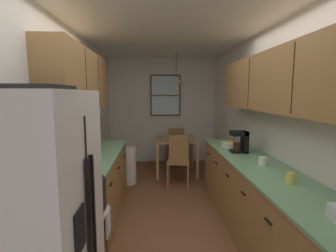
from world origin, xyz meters
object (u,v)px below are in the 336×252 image
at_px(microwave_over_range, 42,105).
at_px(mug_spare, 290,178).
at_px(trash_bin, 128,166).
at_px(coffee_maker, 241,141).
at_px(mug_by_coffeemaker, 263,161).
at_px(fruit_bowl, 230,144).
at_px(dining_chair_far, 175,144).
at_px(dining_table, 176,144).
at_px(refrigerator, 25,244).
at_px(storage_canister, 76,164).
at_px(table_serving_bowl, 180,137).
at_px(dining_chair_near, 178,158).
at_px(stove_range, 64,236).

relative_size(microwave_over_range, mug_spare, 5.54).
xyz_separation_m(microwave_over_range, trash_bin, (0.41, 2.56, -1.27)).
bearing_deg(coffee_maker, microwave_over_range, -149.50).
distance_m(mug_by_coffeemaker, fruit_bowl, 1.01).
bearing_deg(coffee_maker, dining_chair_far, 105.15).
relative_size(microwave_over_range, dining_table, 0.74).
distance_m(refrigerator, dining_table, 4.03).
bearing_deg(refrigerator, mug_spare, 21.01).
height_order(storage_canister, coffee_maker, coffee_maker).
bearing_deg(table_serving_bowl, trash_bin, -149.51).
height_order(dining_chair_near, storage_canister, storage_canister).
bearing_deg(fruit_bowl, stove_range, -140.29).
height_order(trash_bin, mug_by_coffeemaker, mug_by_coffeemaker).
relative_size(coffee_maker, mug_spare, 2.60).
bearing_deg(stove_range, refrigerator, -85.63).
bearing_deg(coffee_maker, refrigerator, -134.45).
relative_size(storage_canister, mug_spare, 1.75).
bearing_deg(fruit_bowl, dining_chair_near, 128.73).
bearing_deg(dining_chair_near, mug_by_coffeemaker, -67.65).
relative_size(stove_range, coffee_maker, 3.77).
relative_size(dining_table, storage_canister, 4.31).
bearing_deg(dining_chair_far, table_serving_bowl, -85.73).
bearing_deg(mug_by_coffeemaker, stove_range, -163.22).
distance_m(stove_range, dining_chair_near, 2.78).
height_order(dining_table, coffee_maker, coffee_maker).
relative_size(coffee_maker, mug_by_coffeemaker, 2.36).
distance_m(trash_bin, fruit_bowl, 1.99).
relative_size(dining_chair_near, storage_canister, 4.59).
height_order(dining_chair_near, fruit_bowl, fruit_bowl).
distance_m(refrigerator, coffee_maker, 2.74).
height_order(stove_range, fruit_bowl, stove_range).
bearing_deg(stove_range, mug_spare, 0.72).
xyz_separation_m(storage_canister, table_serving_bowl, (1.34, 2.74, -0.22)).
xyz_separation_m(dining_table, trash_bin, (-0.95, -0.56, -0.28)).
relative_size(mug_spare, table_serving_bowl, 0.65).
distance_m(refrigerator, storage_canister, 1.16).
relative_size(refrigerator, coffee_maker, 5.90).
relative_size(dining_chair_near, fruit_bowl, 3.47).
bearing_deg(mug_spare, stove_range, -179.28).
height_order(refrigerator, mug_by_coffeemaker, refrigerator).
bearing_deg(microwave_over_range, coffee_maker, 30.50).
bearing_deg(dining_chair_far, mug_spare, -79.07).
relative_size(dining_table, mug_by_coffeemaker, 6.84).
bearing_deg(dining_table, storage_canister, -114.88).
height_order(microwave_over_range, coffee_maker, microwave_over_range).
relative_size(dining_chair_near, mug_spare, 8.01).
distance_m(microwave_over_range, trash_bin, 2.89).
xyz_separation_m(refrigerator, table_serving_bowl, (1.28, 3.90, -0.08)).
distance_m(refrigerator, microwave_over_range, 1.06).
bearing_deg(stove_range, dining_table, 68.27).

